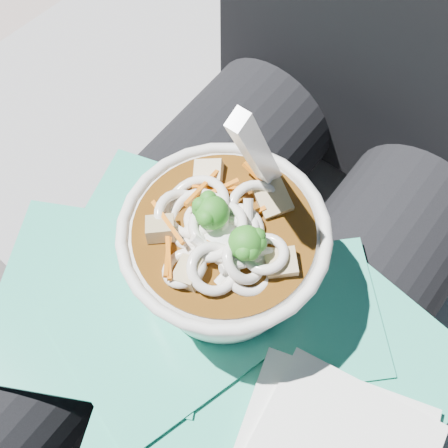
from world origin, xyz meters
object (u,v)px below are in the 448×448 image
Objects in this scene: lap at (216,312)px; udon_bowl at (224,250)px; person_body at (274,230)px; plastic_bag at (203,324)px; stone_ledge at (281,306)px.

udon_bowl is at bearing 3.09° from lap.
person_body is at bearing 90.00° from lap.
udon_bowl is at bearing -84.42° from person_body.
plastic_bag is (0.02, -0.13, 0.05)m from person_body.
person_body is 0.15m from udon_bowl.
stone_ledge is at bearing 90.00° from person_body.
udon_bowl is (-0.01, 0.04, 0.06)m from plastic_bag.
stone_ledge is 2.08× the size of lap.
stone_ledge is at bearing 95.33° from plastic_bag.
stone_ledge is 0.46m from udon_bowl.
lap is at bearing -90.00° from stone_ledge.
udon_bowl is at bearing -86.57° from stone_ledge.
lap is 2.36× the size of udon_bowl.
stone_ledge is at bearing 93.43° from udon_bowl.
lap is 0.49× the size of person_body.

